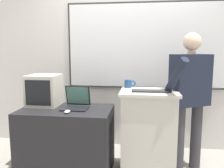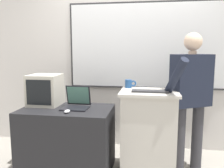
% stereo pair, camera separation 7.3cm
% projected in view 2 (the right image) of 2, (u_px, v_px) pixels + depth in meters
% --- Properties ---
extents(back_wall, '(6.40, 0.17, 2.73)m').
position_uv_depth(back_wall, '(130.00, 55.00, 3.50)').
color(back_wall, silver).
rests_on(back_wall, ground_plane).
extents(lectern_podium, '(0.65, 0.53, 0.99)m').
position_uv_depth(lectern_podium, '(148.00, 133.00, 2.73)').
color(lectern_podium, '#BCB7AD').
rests_on(lectern_podium, ground_plane).
extents(side_desk, '(1.06, 0.65, 0.77)m').
position_uv_depth(side_desk, '(67.00, 140.00, 2.83)').
color(side_desk, black).
rests_on(side_desk, ground_plane).
extents(person_presenter, '(0.62, 0.70, 1.65)m').
position_uv_depth(person_presenter, '(191.00, 93.00, 2.76)').
color(person_presenter, '#333338').
rests_on(person_presenter, ground_plane).
extents(laptop, '(0.30, 0.29, 0.26)m').
position_uv_depth(laptop, '(77.00, 102.00, 2.80)').
color(laptop, black).
rests_on(laptop, side_desk).
extents(wireless_keyboard, '(0.40, 0.13, 0.02)m').
position_uv_depth(wireless_keyboard, '(150.00, 91.00, 2.59)').
color(wireless_keyboard, '#2D2D30').
rests_on(wireless_keyboard, lectern_podium).
extents(computer_mouse_by_laptop, '(0.06, 0.10, 0.03)m').
position_uv_depth(computer_mouse_by_laptop, '(67.00, 111.00, 2.58)').
color(computer_mouse_by_laptop, '#BCBCC1').
rests_on(computer_mouse_by_laptop, side_desk).
extents(crt_monitor, '(0.37, 0.36, 0.38)m').
position_uv_depth(crt_monitor, '(45.00, 90.00, 2.92)').
color(crt_monitor, '#BCB7A8').
rests_on(crt_monitor, side_desk).
extents(coffee_mug, '(0.14, 0.08, 0.10)m').
position_uv_depth(coffee_mug, '(129.00, 84.00, 2.88)').
color(coffee_mug, '#234C84').
rests_on(coffee_mug, lectern_podium).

